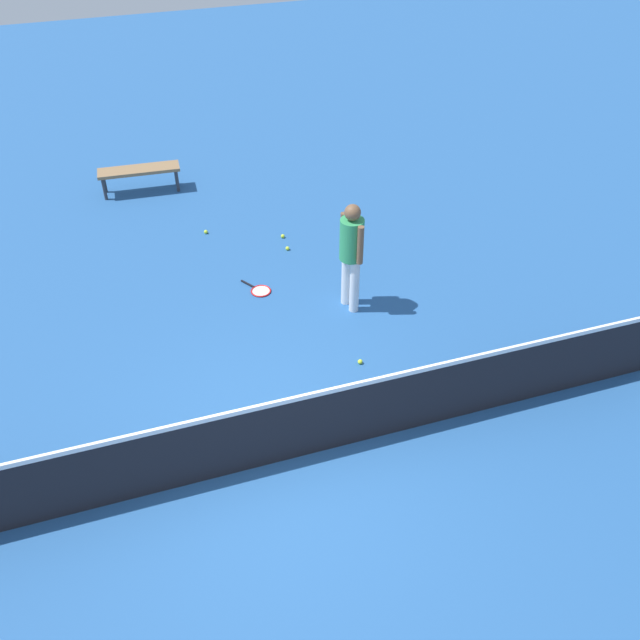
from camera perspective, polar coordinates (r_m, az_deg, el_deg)
name	(u,v)px	position (r m, az deg, el deg)	size (l,w,h in m)	color
ground_plane	(282,460)	(8.11, -3.18, -11.55)	(40.00, 40.00, 0.00)	#265693
court_net	(280,431)	(7.73, -3.31, -9.16)	(10.09, 0.09, 1.07)	#4C4C51
player_near_side	(351,249)	(9.69, 2.62, 5.94)	(0.41, 0.53, 1.70)	white
tennis_racket_near_player	(260,290)	(10.60, -5.03, 2.48)	(0.45, 0.59, 0.03)	red
tennis_ball_near_player	(7,484)	(8.58, -24.55, -12.26)	(0.07, 0.07, 0.07)	#C6E033
tennis_ball_by_net	(287,248)	(11.53, -2.72, 5.96)	(0.07, 0.07, 0.07)	#C6E033
tennis_ball_midcourt	(206,232)	(12.13, -9.46, 7.24)	(0.07, 0.07, 0.07)	#C6E033
tennis_ball_baseline	(283,236)	(11.86, -3.11, 6.97)	(0.07, 0.07, 0.07)	#C6E033
tennis_ball_stray_left	(360,362)	(9.26, 3.35, -3.48)	(0.07, 0.07, 0.07)	#C6E033
courtside_bench	(139,172)	(13.57, -14.80, 11.83)	(1.52, 0.50, 0.48)	olive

